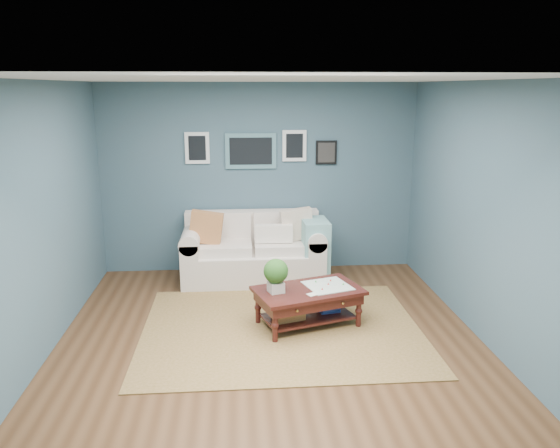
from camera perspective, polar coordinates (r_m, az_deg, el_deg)
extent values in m
plane|color=brown|center=(5.89, -0.98, -12.38)|extent=(5.00, 5.00, 0.00)
plane|color=white|center=(5.27, -1.11, 14.89)|extent=(5.00, 5.00, 0.00)
cube|color=#3C5A68|center=(7.88, -2.17, 4.76)|extent=(4.50, 0.02, 2.70)
cube|color=#3C5A68|center=(3.06, 1.90, -10.57)|extent=(4.50, 0.02, 2.70)
cube|color=#3C5A68|center=(5.75, -24.03, 0.03)|extent=(0.02, 5.00, 2.70)
cube|color=#3C5A68|center=(6.00, 20.96, 0.86)|extent=(0.02, 5.00, 2.70)
cube|color=slate|center=(7.79, -3.07, 7.62)|extent=(0.72, 0.03, 0.50)
cube|color=black|center=(7.77, -3.07, 7.61)|extent=(0.60, 0.01, 0.38)
cube|color=white|center=(7.80, -8.64, 7.86)|extent=(0.34, 0.03, 0.44)
cube|color=white|center=(7.82, 1.51, 8.18)|extent=(0.34, 0.03, 0.44)
cube|color=black|center=(7.90, 4.86, 7.46)|extent=(0.30, 0.03, 0.34)
cube|color=brown|center=(6.20, 0.16, -10.91)|extent=(3.07, 2.46, 0.01)
cube|color=silver|center=(7.65, -2.82, -4.31)|extent=(1.45, 0.90, 0.43)
cube|color=silver|center=(7.85, -2.94, -0.33)|extent=(1.89, 0.22, 0.49)
cube|color=silver|center=(7.64, -9.19, -3.69)|extent=(0.24, 0.90, 0.63)
cube|color=silver|center=(7.69, 3.49, -3.42)|extent=(0.24, 0.90, 0.63)
cylinder|color=silver|center=(7.55, -9.28, -1.41)|extent=(0.26, 0.90, 0.26)
cylinder|color=silver|center=(7.60, 3.52, -1.15)|extent=(0.26, 0.90, 0.26)
cube|color=silver|center=(7.51, -5.79, -2.48)|extent=(0.73, 0.57, 0.13)
cube|color=silver|center=(7.53, 0.11, -2.36)|extent=(0.73, 0.57, 0.13)
cube|color=silver|center=(7.71, -5.79, -0.10)|extent=(0.73, 0.12, 0.37)
cube|color=silver|center=(7.73, -0.06, 0.01)|extent=(0.73, 0.12, 0.37)
cube|color=#DA7040|center=(7.45, -7.72, -0.35)|extent=(0.49, 0.18, 0.48)
cube|color=#F5E2D1|center=(7.55, 1.76, -0.03)|extent=(0.48, 0.18, 0.47)
cube|color=#F1E4D0|center=(7.43, -0.64, -1.00)|extent=(0.51, 0.12, 0.24)
cube|color=#7FB7B7|center=(7.52, 3.63, -2.60)|extent=(0.35, 0.56, 0.81)
cube|color=#33110B|center=(6.15, 2.96, -6.96)|extent=(1.32, 1.00, 0.04)
cube|color=#33110B|center=(6.18, 2.95, -7.63)|extent=(1.22, 0.91, 0.12)
cube|color=#33110B|center=(6.27, 2.92, -9.59)|extent=(1.10, 0.78, 0.02)
sphere|color=gold|center=(5.81, 1.82, -9.07)|extent=(0.03, 0.03, 0.03)
sphere|color=gold|center=(6.04, 6.59, -8.24)|extent=(0.03, 0.03, 0.03)
cylinder|color=#33110B|center=(5.83, -0.52, -10.51)|extent=(0.06, 0.06, 0.40)
cylinder|color=#33110B|center=(6.24, 8.23, -8.93)|extent=(0.06, 0.06, 0.40)
cylinder|color=#33110B|center=(6.28, -2.32, -8.65)|extent=(0.06, 0.06, 0.40)
cylinder|color=#33110B|center=(6.66, 5.93, -7.34)|extent=(0.06, 0.06, 0.40)
cube|color=silver|center=(6.03, -0.43, -6.60)|extent=(0.20, 0.20, 0.12)
sphere|color=#245418|center=(5.97, -0.43, -4.94)|extent=(0.27, 0.27, 0.27)
cube|color=white|center=(6.25, 4.99, -6.43)|extent=(0.59, 0.59, 0.01)
cube|color=#B28245|center=(6.14, 0.86, -9.01)|extent=(0.39, 0.32, 0.19)
cube|color=#253F92|center=(6.37, 5.10, -8.58)|extent=(0.28, 0.24, 0.11)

